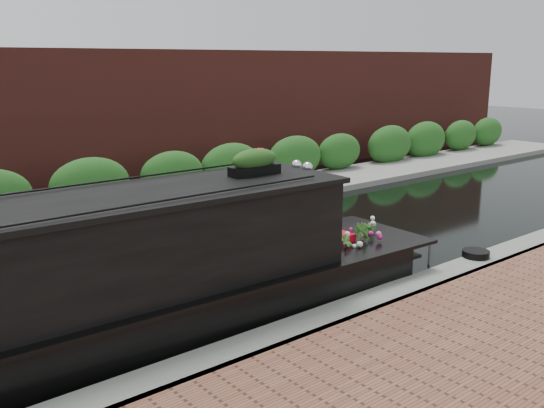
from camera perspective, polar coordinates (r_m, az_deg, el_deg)
ground at (r=11.17m, az=-6.36°, el=-6.07°), size 80.00×80.00×0.00m
near_bank_coping at (r=8.77m, az=5.72°, el=-11.68°), size 40.00×0.60×0.50m
far_bank_path at (r=14.73m, az=-15.31°, el=-1.65°), size 40.00×2.40×0.34m
far_hedge at (r=15.53m, az=-16.67°, el=-0.96°), size 40.00×1.10×2.80m
far_brick_wall at (r=17.45m, az=-19.36°, el=0.39°), size 40.00×1.00×8.00m
narrowboat at (r=8.02m, az=-18.53°, el=-8.73°), size 11.31×2.41×2.64m
rope_fender at (r=11.57m, az=10.54°, el=-4.60°), size 0.35×0.33×0.35m
coiled_mooring_rope at (r=11.53m, az=18.63°, el=-4.45°), size 0.48×0.48×0.12m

